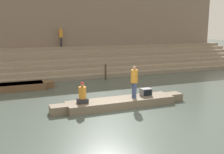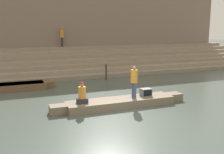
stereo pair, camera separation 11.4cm
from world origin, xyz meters
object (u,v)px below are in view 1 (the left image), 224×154
rowboat_main (121,102)px  person_on_steps (61,35)px  person_rowing (82,95)px  moored_boat_shore (13,87)px  person_standing (134,80)px  tv_set (146,92)px  mooring_post (106,72)px

rowboat_main → person_on_steps: bearing=94.2°
person_rowing → moored_boat_shore: person_rowing is taller
person_standing → tv_set: size_ratio=3.00×
person_standing → mooring_post: person_standing is taller
moored_boat_shore → person_on_steps: person_on_steps is taller
person_standing → person_on_steps: 12.75m
tv_set → mooring_post: size_ratio=0.45×
person_rowing → person_on_steps: size_ratio=0.58×
mooring_post → rowboat_main: bearing=-103.9°
moored_boat_shore → person_on_steps: size_ratio=2.83×
person_rowing → person_standing: bearing=-0.3°
person_standing → moored_boat_shore: size_ratio=0.32×
mooring_post → person_rowing: bearing=-118.6°
moored_boat_shore → rowboat_main: bearing=-44.8°
person_standing → person_rowing: bearing=165.2°
rowboat_main → moored_boat_shore: bearing=132.8°
person_standing → mooring_post: bearing=68.4°
person_standing → tv_set: 1.09m
rowboat_main → mooring_post: (1.64, 6.60, 0.39)m
moored_boat_shore → mooring_post: (6.57, 0.92, 0.38)m
person_rowing → tv_set: 3.46m
tv_set → moored_boat_shore: (-6.40, 5.61, -0.36)m
person_standing → tv_set: person_standing is taller
person_rowing → mooring_post: 7.57m
person_standing → rowboat_main: bearing=158.8°
rowboat_main → person_on_steps: size_ratio=3.94×
person_standing → moored_boat_shore: (-5.62, 5.78, -1.11)m
rowboat_main → person_standing: (0.69, -0.09, 1.12)m
rowboat_main → person_standing: bearing=-5.7°
rowboat_main → person_rowing: (-1.99, -0.03, 0.58)m
mooring_post → person_standing: bearing=-98.1°
rowboat_main → tv_set: size_ratio=12.92×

